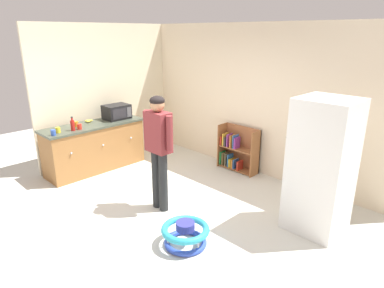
% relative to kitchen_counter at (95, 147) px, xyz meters
% --- Properties ---
extents(ground_plane, '(12.00, 12.00, 0.00)m').
position_rel_kitchen_counter_xyz_m(ground_plane, '(2.20, -0.23, -0.45)').
color(ground_plane, silver).
rests_on(ground_plane, ground).
extents(back_wall, '(5.20, 0.06, 2.70)m').
position_rel_kitchen_counter_xyz_m(back_wall, '(2.20, 2.10, 0.90)').
color(back_wall, beige).
rests_on(back_wall, ground).
extents(left_side_wall, '(0.06, 2.99, 2.70)m').
position_rel_kitchen_counter_xyz_m(left_side_wall, '(-0.43, 0.58, 0.90)').
color(left_side_wall, beige).
rests_on(left_side_wall, ground).
extents(kitchen_counter, '(0.65, 1.89, 0.90)m').
position_rel_kitchen_counter_xyz_m(kitchen_counter, '(0.00, 0.00, 0.00)').
color(kitchen_counter, '#996637').
rests_on(kitchen_counter, ground).
extents(refrigerator, '(0.73, 0.68, 1.78)m').
position_rel_kitchen_counter_xyz_m(refrigerator, '(3.95, 1.03, 0.44)').
color(refrigerator, white).
rests_on(refrigerator, ground).
extents(bookshelf, '(0.80, 0.28, 0.85)m').
position_rel_kitchen_counter_xyz_m(bookshelf, '(1.93, 1.91, -0.08)').
color(bookshelf, '#9C6137').
rests_on(bookshelf, ground).
extents(standing_person, '(0.57, 0.22, 1.71)m').
position_rel_kitchen_counter_xyz_m(standing_person, '(2.07, -0.12, 0.58)').
color(standing_person, '#262829').
rests_on(standing_person, ground).
extents(baby_walker, '(0.60, 0.60, 0.32)m').
position_rel_kitchen_counter_xyz_m(baby_walker, '(3.00, -0.49, -0.29)').
color(baby_walker, blue).
rests_on(baby_walker, ground).
extents(microwave, '(0.37, 0.48, 0.28)m').
position_rel_kitchen_counter_xyz_m(microwave, '(-0.02, 0.55, 0.59)').
color(microwave, black).
rests_on(microwave, kitchen_counter).
extents(banana_bunch, '(0.15, 0.16, 0.04)m').
position_rel_kitchen_counter_xyz_m(banana_bunch, '(-0.16, 0.02, 0.48)').
color(banana_bunch, yellow).
rests_on(banana_bunch, kitchen_counter).
extents(ketchup_bottle, '(0.07, 0.07, 0.25)m').
position_rel_kitchen_counter_xyz_m(ketchup_bottle, '(0.16, -0.46, 0.55)').
color(ketchup_bottle, red).
rests_on(ketchup_bottle, kitchen_counter).
extents(red_cup, '(0.08, 0.08, 0.09)m').
position_rel_kitchen_counter_xyz_m(red_cup, '(0.16, -0.34, 0.50)').
color(red_cup, red).
rests_on(red_cup, kitchen_counter).
extents(orange_cup, '(0.08, 0.08, 0.09)m').
position_rel_kitchen_counter_xyz_m(orange_cup, '(-0.04, -0.31, 0.50)').
color(orange_cup, orange).
rests_on(orange_cup, kitchen_counter).
extents(yellow_cup, '(0.08, 0.08, 0.09)m').
position_rel_kitchen_counter_xyz_m(yellow_cup, '(0.10, -0.71, 0.50)').
color(yellow_cup, yellow).
rests_on(yellow_cup, kitchen_counter).
extents(blue_cup, '(0.08, 0.08, 0.09)m').
position_rel_kitchen_counter_xyz_m(blue_cup, '(0.19, -0.83, 0.50)').
color(blue_cup, blue).
rests_on(blue_cup, kitchen_counter).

